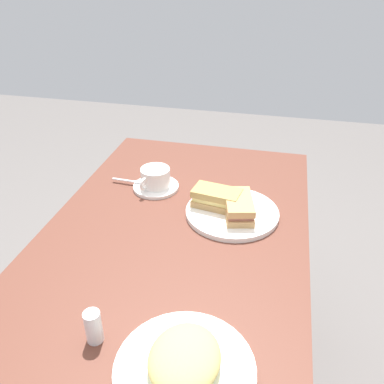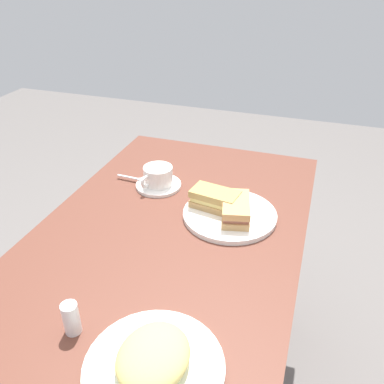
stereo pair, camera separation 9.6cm
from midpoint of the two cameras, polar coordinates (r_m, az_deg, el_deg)
dining_table at (r=1.12m, az=-1.32°, el=-12.18°), size 1.18×0.69×0.74m
sandwich_plate at (r=1.12m, az=7.79°, el=-3.25°), size 0.26×0.26×0.01m
sandwich_front at (r=1.09m, az=8.72°, el=-2.44°), size 0.15×0.10×0.05m
sandwich_back at (r=1.12m, az=5.71°, el=-1.08°), size 0.09×0.14×0.05m
coffee_saucer at (r=1.26m, az=-2.55°, el=0.92°), size 0.14×0.14×0.01m
coffee_cup at (r=1.24m, az=-2.64°, el=2.32°), size 0.11×0.09×0.06m
spoon at (r=1.28m, az=-5.82°, el=1.87°), size 0.02×0.10×0.01m
side_plate at (r=0.77m, az=-1.48°, el=-23.59°), size 0.25×0.25×0.01m
side_food_pile at (r=0.75m, az=-1.52°, el=-22.30°), size 0.15×0.12×0.04m
salt_shaker at (r=0.82m, az=-13.35°, el=-17.07°), size 0.03×0.03×0.07m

